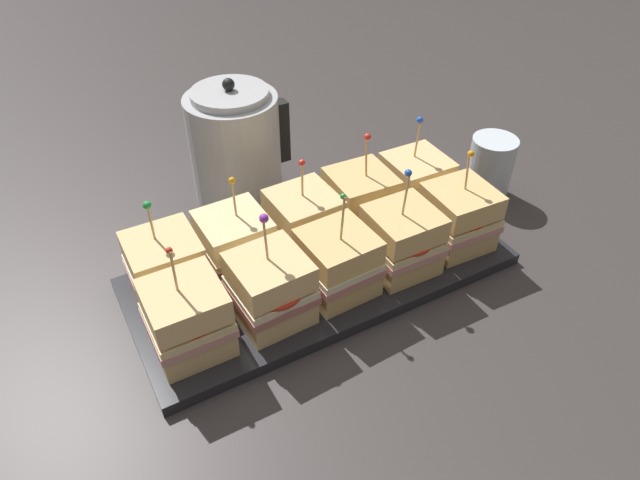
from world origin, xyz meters
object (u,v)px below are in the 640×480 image
object	(u,v)px
serving_platter	(320,271)
sandwich_back_right	(360,201)
kettle_steel	(236,146)
sandwich_back_left	(235,244)
sandwich_back_far_left	(166,269)
sandwich_back_far_right	(415,183)
sandwich_back_center	(302,223)
sandwich_front_center	(337,263)
sandwich_front_far_left	(188,319)
sandwich_front_far_right	(458,217)
drinking_glass	(490,168)
sandwich_front_left	(271,289)
sandwich_front_right	(402,240)

from	to	relation	value
serving_platter	sandwich_back_right	world-z (taller)	sandwich_back_right
kettle_steel	sandwich_back_left	bearing A→B (deg)	-113.60
sandwich_back_far_left	sandwich_back_right	bearing A→B (deg)	0.80
sandwich_back_far_left	kettle_steel	bearing A→B (deg)	47.37
sandwich_back_far_right	kettle_steel	distance (m)	0.31
sandwich_back_center	sandwich_front_center	bearing A→B (deg)	-89.49
sandwich_front_far_left	sandwich_front_far_right	xyz separation A→B (m)	(0.43, -0.00, 0.00)
sandwich_front_center	sandwich_back_far_left	size ratio (longest dim) A/B	1.07
sandwich_back_left	sandwich_back_far_right	size ratio (longest dim) A/B	0.95
sandwich_front_center	sandwich_back_far_right	xyz separation A→B (m)	(0.21, 0.11, 0.00)
serving_platter	sandwich_back_left	bearing A→B (deg)	152.38
drinking_glass	sandwich_front_center	bearing A→B (deg)	-165.70
sandwich_back_far_left	kettle_steel	world-z (taller)	kettle_steel
sandwich_back_right	sandwich_back_far_right	xyz separation A→B (m)	(0.11, 0.00, -0.00)
sandwich_back_center	sandwich_front_far_left	bearing A→B (deg)	-154.84
sandwich_front_left	sandwich_front_center	size ratio (longest dim) A/B	0.99
sandwich_back_far_left	sandwich_back_left	world-z (taller)	sandwich_back_far_left
sandwich_back_center	kettle_steel	xyz separation A→B (m)	(-0.02, 0.21, 0.03)
sandwich_front_center	sandwich_front_right	size ratio (longest dim) A/B	0.98
sandwich_back_right	drinking_glass	size ratio (longest dim) A/B	1.51
sandwich_back_left	sandwich_front_left	bearing A→B (deg)	-87.75
sandwich_front_far_right	drinking_glass	distance (m)	0.18
sandwich_front_far_left	sandwich_front_center	world-z (taller)	sandwich_front_center
serving_platter	sandwich_front_right	world-z (taller)	sandwich_front_right
sandwich_back_right	drinking_glass	xyz separation A→B (m)	(0.26, -0.01, -0.01)
sandwich_back_center	sandwich_back_far_right	size ratio (longest dim) A/B	0.96
kettle_steel	drinking_glass	bearing A→B (deg)	-29.53
sandwich_front_left	drinking_glass	xyz separation A→B (m)	(0.47, 0.10, -0.01)
sandwich_front_far_right	sandwich_back_left	bearing A→B (deg)	161.17
sandwich_back_far_right	kettle_steel	bearing A→B (deg)	138.60
sandwich_back_far_left	sandwich_back_center	xyz separation A→B (m)	(0.21, -0.00, -0.00)
sandwich_back_far_right	sandwich_front_left	bearing A→B (deg)	-160.85
sandwich_front_center	sandwich_back_far_left	bearing A→B (deg)	154.13
sandwich_back_far_right	sandwich_front_far_right	bearing A→B (deg)	-89.98
sandwich_front_far_left	sandwich_front_right	bearing A→B (deg)	-0.85
sandwich_front_right	sandwich_back_left	distance (m)	0.24
sandwich_front_center	sandwich_back_far_left	distance (m)	0.23
sandwich_front_far_right	sandwich_back_far_right	distance (m)	0.11
sandwich_back_right	sandwich_front_far_right	bearing A→B (deg)	-45.12
sandwich_front_right	sandwich_back_center	bearing A→B (deg)	135.47
drinking_glass	kettle_steel	bearing A→B (deg)	150.47
sandwich_front_far_left	sandwich_back_left	bearing A→B (deg)	44.77
sandwich_front_center	sandwich_back_far_right	distance (m)	0.24
sandwich_front_far_right	sandwich_back_left	size ratio (longest dim) A/B	1.03
sandwich_back_right	sandwich_back_far_right	size ratio (longest dim) A/B	1.02
sandwich_front_far_left	sandwich_front_right	xyz separation A→B (m)	(0.32, -0.00, 0.00)
sandwich_back_far_left	drinking_glass	xyz separation A→B (m)	(0.58, -0.01, -0.01)
sandwich_front_left	sandwich_front_right	world-z (taller)	sandwich_front_right
sandwich_front_center	sandwich_back_far_right	bearing A→B (deg)	26.50
serving_platter	sandwich_front_far_left	world-z (taller)	sandwich_front_far_left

